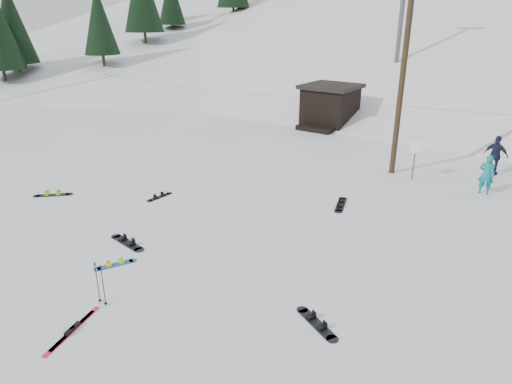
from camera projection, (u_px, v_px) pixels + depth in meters
The scene contains 18 objects.
ground at pixel (132, 294), 12.37m from camera, with size 200.00×200.00×0.00m, color white.
ski_slope at pixel (483, 174), 58.15m from camera, with size 60.00×75.00×45.00m, color white.
ridge_left at pixel (229, 136), 72.23m from camera, with size 34.00×85.00×38.00m, color white.
treeline_left at pixel (202, 70), 61.09m from camera, with size 20.00×64.00×10.00m, color black, non-canonical shape.
utility_pole at pixel (403, 72), 20.10m from camera, with size 2.00×0.26×9.00m.
trail_sign at pixel (415, 153), 20.42m from camera, with size 0.50×0.09×1.85m.
lift_hut at pixel (330, 106), 30.37m from camera, with size 3.40×4.10×2.75m.
lift_tower_near at pixel (403, 2), 34.26m from camera, with size 2.20×0.36×8.00m.
hero_snowboard at pixel (115, 264), 13.78m from camera, with size 0.68×1.20×0.09m.
hero_skis at pixel (72, 330), 10.92m from camera, with size 0.72×1.89×0.10m.
ski_poles at pixel (100, 284), 11.73m from camera, with size 0.33×0.09×1.19m.
board_scatter_a at pixel (127, 242), 15.08m from camera, with size 1.71×0.50×0.12m.
board_scatter_b at pixel (160, 197), 18.86m from camera, with size 0.29×1.30×0.09m.
board_scatter_c at pixel (53, 195), 19.06m from camera, with size 1.21×1.22×0.11m.
board_scatter_d at pixel (317, 323), 11.15m from camera, with size 1.44×0.85×0.11m.
board_scatter_f at pixel (341, 204), 18.08m from camera, with size 0.75×1.62×0.12m.
skier_teal at pixel (487, 174), 18.97m from camera, with size 0.62×0.40×1.69m, color #0D7984.
skier_navy at pixel (496, 155), 21.21m from camera, with size 1.09×0.45×1.86m, color #171E3A.
Camera 1 is at (8.90, -6.51, 7.10)m, focal length 32.00 mm.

